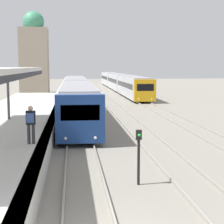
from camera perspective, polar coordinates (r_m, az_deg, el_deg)
person_on_platform at (r=16.51m, az=-12.29°, el=-1.43°), size 0.40×0.40×1.66m
train_near at (r=36.75m, az=-5.46°, el=2.77°), size 2.65×34.30×2.98m
train_far at (r=67.01m, az=1.09°, el=4.69°), size 2.57×48.21×2.95m
signal_post_near at (r=13.74m, az=4.09°, el=-5.99°), size 0.20×0.21×2.05m
distant_domed_building at (r=61.83m, az=-11.77°, el=8.55°), size 4.42×4.42×12.99m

